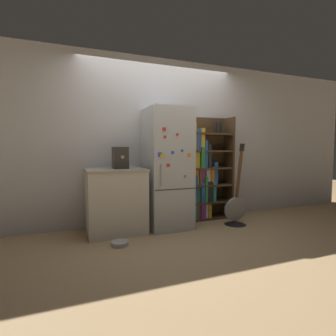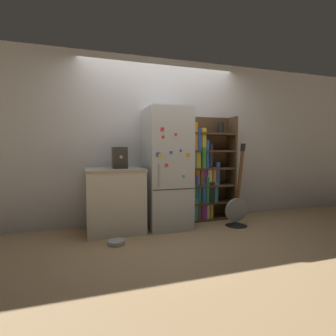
% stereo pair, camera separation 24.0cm
% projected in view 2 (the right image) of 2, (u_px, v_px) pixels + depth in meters
% --- Properties ---
extents(ground_plane, '(16.00, 16.00, 0.00)m').
position_uv_depth(ground_plane, '(169.00, 228.00, 3.87)').
color(ground_plane, tan).
extents(wall_back, '(8.00, 0.05, 2.60)m').
position_uv_depth(wall_back, '(160.00, 141.00, 4.23)').
color(wall_back, silver).
rests_on(wall_back, ground_plane).
extents(refrigerator, '(0.62, 0.69, 1.77)m').
position_uv_depth(refrigerator, '(167.00, 168.00, 3.92)').
color(refrigerator, silver).
rests_on(refrigerator, ground_plane).
extents(bookshelf, '(0.82, 0.32, 1.70)m').
position_uv_depth(bookshelf, '(205.00, 174.00, 4.33)').
color(bookshelf, '#4C3823').
rests_on(bookshelf, ground_plane).
extents(kitchen_counter, '(0.80, 0.66, 0.90)m').
position_uv_depth(kitchen_counter, '(115.00, 200.00, 3.72)').
color(kitchen_counter, silver).
rests_on(kitchen_counter, ground_plane).
extents(espresso_machine, '(0.20, 0.29, 0.30)m').
position_uv_depth(espresso_machine, '(120.00, 158.00, 3.71)').
color(espresso_machine, '#38332D').
rests_on(espresso_machine, kitchen_counter).
extents(guitar, '(0.37, 0.33, 1.25)m').
position_uv_depth(guitar, '(237.00, 214.00, 3.99)').
color(guitar, black).
rests_on(guitar, ground_plane).
extents(pet_bowl, '(0.21, 0.21, 0.05)m').
position_uv_depth(pet_bowl, '(116.00, 242.00, 3.22)').
color(pet_bowl, '#B7B7BC').
rests_on(pet_bowl, ground_plane).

